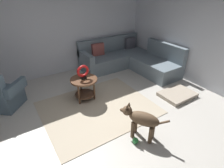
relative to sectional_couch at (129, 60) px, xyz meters
name	(u,v)px	position (x,y,z in m)	size (l,w,h in m)	color
ground_plane	(109,131)	(-1.99, -2.02, -0.34)	(6.00, 6.00, 0.10)	beige
wall_back	(51,27)	(-1.99, 0.92, 1.06)	(6.00, 0.12, 2.70)	silver
wall_right	(219,35)	(0.95, -2.02, 1.06)	(0.12, 6.00, 2.70)	silver
area_rug	(98,108)	(-1.84, -1.32, -0.28)	(2.30, 1.90, 0.01)	#BCAD93
sectional_couch	(129,60)	(0.00, 0.00, 0.00)	(2.20, 2.25, 0.88)	slate
armchair	(2,95)	(-3.52, -0.21, 0.03)	(1.00, 0.98, 0.88)	#4C6070
side_table	(84,84)	(-1.92, -0.87, 0.13)	(0.60, 0.60, 0.54)	brown
torus_sculpture	(83,72)	(-1.92, -0.87, 0.42)	(0.28, 0.08, 0.33)	black
dog_bed_mat	(177,94)	(-0.01, -1.94, -0.24)	(0.80, 0.60, 0.09)	#B2A38E
dog	(141,119)	(-1.62, -2.45, 0.09)	(0.49, 0.75, 0.63)	brown
dog_toy_ball	(135,141)	(-1.78, -2.53, -0.24)	(0.10, 0.10, 0.10)	green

